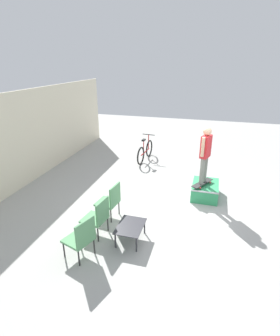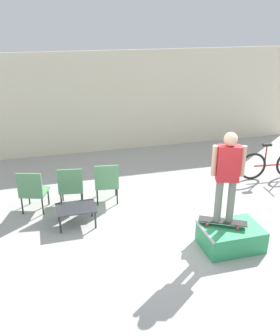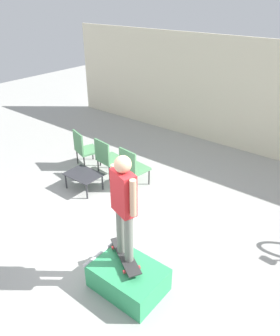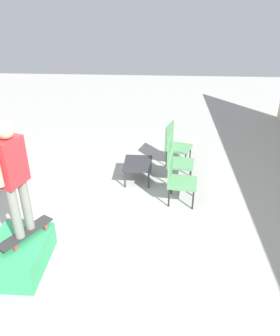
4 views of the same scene
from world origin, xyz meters
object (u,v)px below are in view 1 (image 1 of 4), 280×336
(person_skater, at_px, (205,151))
(coffee_table, at_px, (130,227))
(patio_chair_right, at_px, (110,200))
(bicycle, at_px, (145,151))
(patio_chair_left, at_px, (81,237))
(skate_ramp_box, at_px, (205,190))
(skateboard_on_ramp, at_px, (202,183))
(patio_chair_center, at_px, (98,216))

(person_skater, distance_m, coffee_table, 3.08)
(coffee_table, xyz_separation_m, patio_chair_right, (0.77, 0.79, 0.17))
(patio_chair_right, distance_m, bicycle, 4.34)
(coffee_table, xyz_separation_m, patio_chair_left, (-0.82, 0.79, 0.17))
(skate_ramp_box, distance_m, skateboard_on_ramp, 0.33)
(coffee_table, bearing_deg, patio_chair_center, 91.00)
(skate_ramp_box, height_order, coffee_table, skate_ramp_box)
(skateboard_on_ramp, bearing_deg, person_skater, 29.45)
(skate_ramp_box, height_order, patio_chair_left, patio_chair_left)
(skate_ramp_box, distance_m, bicycle, 3.55)
(skateboard_on_ramp, distance_m, patio_chair_center, 3.34)
(patio_chair_right, bearing_deg, patio_chair_left, 7.22)
(patio_chair_center, bearing_deg, patio_chair_left, 7.60)
(skateboard_on_ramp, bearing_deg, patio_chair_right, 157.09)
(patio_chair_right, relative_size, bicycle, 0.55)
(coffee_table, distance_m, patio_chair_center, 0.80)
(patio_chair_center, distance_m, bicycle, 5.12)
(patio_chair_left, bearing_deg, patio_chair_right, -161.83)
(skate_ramp_box, bearing_deg, person_skater, 143.27)
(skateboard_on_ramp, distance_m, patio_chair_left, 3.98)
(skateboard_on_ramp, relative_size, patio_chair_left, 0.89)
(patio_chair_center, xyz_separation_m, patio_chair_right, (0.79, -0.00, 0.00))
(patio_chair_left, distance_m, patio_chair_center, 0.80)
(patio_chair_center, bearing_deg, coffee_table, 98.89)
(skateboard_on_ramp, xyz_separation_m, coffee_table, (-2.48, 1.43, -0.15))
(skateboard_on_ramp, xyz_separation_m, patio_chair_right, (-1.71, 2.22, 0.02))
(coffee_table, bearing_deg, person_skater, -29.95)
(skate_ramp_box, xyz_separation_m, person_skater, (-0.13, 0.10, 1.28))
(skateboard_on_ramp, relative_size, coffee_table, 1.08)
(skateboard_on_ramp, bearing_deg, bicycle, 72.30)
(coffee_table, relative_size, patio_chair_right, 0.83)
(person_skater, distance_m, patio_chair_center, 3.48)
(skate_ramp_box, relative_size, coffee_table, 1.39)
(skateboard_on_ramp, distance_m, patio_chair_right, 2.80)
(coffee_table, xyz_separation_m, patio_chair_center, (-0.01, 0.79, 0.17))
(skateboard_on_ramp, relative_size, patio_chair_center, 0.89)
(coffee_table, distance_m, patio_chair_left, 1.15)
(person_skater, xyz_separation_m, bicycle, (2.62, 2.43, -1.10))
(patio_chair_center, bearing_deg, skateboard_on_ramp, 146.28)
(coffee_table, bearing_deg, patio_chair_right, 45.48)
(person_skater, xyz_separation_m, patio_chair_right, (-1.71, 2.22, -0.97))
(person_skater, bearing_deg, patio_chair_center, 156.16)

